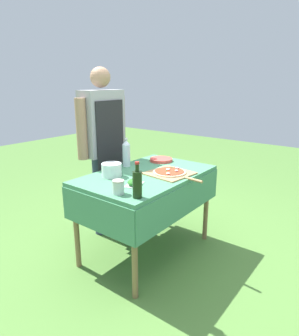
{
  "coord_description": "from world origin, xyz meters",
  "views": [
    {
      "loc": [
        -2.02,
        -1.6,
        1.59
      ],
      "look_at": [
        0.04,
        0.0,
        0.83
      ],
      "focal_mm": 32.0,
      "sensor_mm": 36.0,
      "label": 1
    }
  ],
  "objects": [
    {
      "name": "mixing_tub",
      "position": [
        -0.26,
        0.18,
        0.85
      ],
      "size": [
        0.18,
        0.18,
        0.12
      ],
      "primitive_type": "cylinder",
      "color": "silver",
      "rests_on": "prep_table"
    },
    {
      "name": "water_bottle",
      "position": [
        0.07,
        0.3,
        0.93
      ],
      "size": [
        0.08,
        0.08,
        0.28
      ],
      "color": "silver",
      "rests_on": "prep_table"
    },
    {
      "name": "ground_plane",
      "position": [
        0.0,
        0.0,
        0.0
      ],
      "size": [
        12.0,
        12.0,
        0.0
      ],
      "primitive_type": "plane",
      "color": "#517F38"
    },
    {
      "name": "person_cook",
      "position": [
        0.08,
        0.62,
        1.02
      ],
      "size": [
        0.65,
        0.22,
        1.73
      ],
      "rotation": [
        0.0,
        0.0,
        3.16
      ],
      "color": "#333D56",
      "rests_on": "ground"
    },
    {
      "name": "herb_container",
      "position": [
        -0.31,
        -0.12,
        0.82
      ],
      "size": [
        0.2,
        0.17,
        0.05
      ],
      "rotation": [
        0.0,
        0.0,
        0.34
      ],
      "color": "silver",
      "rests_on": "prep_table"
    },
    {
      "name": "pizza_on_peel",
      "position": [
        0.11,
        -0.18,
        0.81
      ],
      "size": [
        0.4,
        0.55,
        0.05
      ],
      "rotation": [
        0.0,
        0.0,
        -0.11
      ],
      "color": "tan",
      "rests_on": "prep_table"
    },
    {
      "name": "oil_bottle",
      "position": [
        -0.5,
        -0.31,
        0.9
      ],
      "size": [
        0.07,
        0.07,
        0.26
      ],
      "color": "black",
      "rests_on": "prep_table"
    },
    {
      "name": "prep_table",
      "position": [
        0.0,
        0.0,
        0.7
      ],
      "size": [
        1.26,
        0.8,
        0.79
      ],
      "color": "#478960",
      "rests_on": "ground"
    },
    {
      "name": "plate_stack",
      "position": [
        0.43,
        0.15,
        0.81
      ],
      "size": [
        0.24,
        0.24,
        0.03
      ],
      "color": "#DB4C42",
      "rests_on": "prep_table"
    },
    {
      "name": "sauce_jar",
      "position": [
        -0.53,
        -0.15,
        0.84
      ],
      "size": [
        0.09,
        0.09,
        0.1
      ],
      "color": "silver",
      "rests_on": "prep_table"
    }
  ]
}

